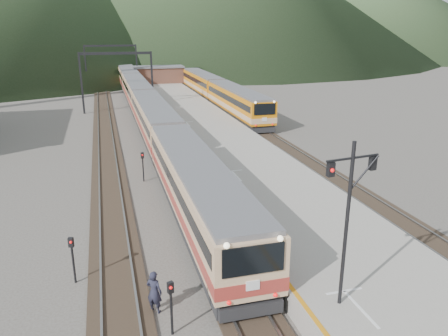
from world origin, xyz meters
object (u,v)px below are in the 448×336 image
object	(u,v)px
main_train	(137,92)
worker	(154,292)
second_train	(217,92)
signal_mast	(348,208)

from	to	relation	value
main_train	worker	bearing A→B (deg)	-94.12
main_train	second_train	size ratio (longest dim) A/B	2.61
worker	second_train	bearing A→B (deg)	-71.28
worker	main_train	bearing A→B (deg)	-57.73
main_train	signal_mast	distance (m)	52.72
signal_mast	worker	world-z (taller)	signal_mast
main_train	second_train	xyz separation A→B (m)	(11.50, -2.43, -0.06)
main_train	worker	size ratio (longest dim) A/B	55.12
second_train	worker	bearing A→B (deg)	-107.66
second_train	worker	xyz separation A→B (m)	(-15.09, -47.37, -1.07)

